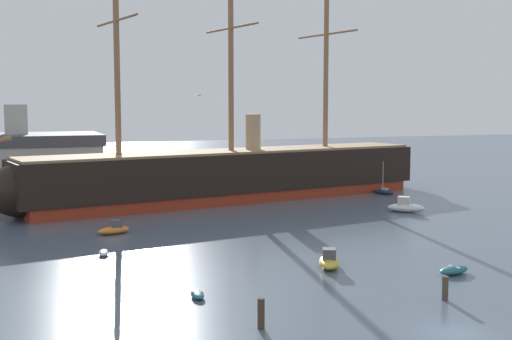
# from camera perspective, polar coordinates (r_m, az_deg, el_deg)

# --- Properties ---
(ground_plane) EXTENTS (400.00, 400.00, 0.00)m
(ground_plane) POSITION_cam_1_polar(r_m,az_deg,el_deg) (42.76, 16.46, -13.18)
(ground_plane) COLOR #4C5B6B
(tall_ship) EXTENTS (70.70, 19.96, 34.25)m
(tall_ship) POSITION_cam_1_polar(r_m,az_deg,el_deg) (93.71, -2.11, -0.35)
(tall_ship) COLOR maroon
(tall_ship) RESTS_ON ground
(dinghy_foreground_left) EXTENTS (1.03, 2.08, 0.48)m
(dinghy_foreground_left) POSITION_cam_1_polar(r_m,az_deg,el_deg) (48.21, -4.99, -10.48)
(dinghy_foreground_left) COLOR #236670
(dinghy_foreground_left) RESTS_ON ground
(dinghy_foreground_right) EXTENTS (3.13, 1.85, 0.69)m
(dinghy_foreground_right) POSITION_cam_1_polar(r_m,az_deg,el_deg) (56.53, 16.44, -8.14)
(dinghy_foreground_right) COLOR #236670
(dinghy_foreground_right) RESTS_ON ground
(motorboat_near_centre) EXTENTS (3.15, 4.29, 1.66)m
(motorboat_near_centre) POSITION_cam_1_polar(r_m,az_deg,el_deg) (56.66, 6.21, -7.66)
(motorboat_near_centre) COLOR gold
(motorboat_near_centre) RESTS_ON ground
(dinghy_mid_left) EXTENTS (1.20, 2.13, 0.48)m
(dinghy_mid_left) POSITION_cam_1_polar(r_m,az_deg,el_deg) (62.35, -12.80, -6.85)
(dinghy_mid_left) COLOR silver
(dinghy_mid_left) RESTS_ON ground
(motorboat_alongside_bow) EXTENTS (3.77, 2.37, 1.47)m
(motorboat_alongside_bow) POSITION_cam_1_polar(r_m,az_deg,el_deg) (71.91, -11.95, -4.93)
(motorboat_alongside_bow) COLOR orange
(motorboat_alongside_bow) RESTS_ON ground
(motorboat_alongside_stern) EXTENTS (4.80, 4.47, 1.95)m
(motorboat_alongside_stern) POSITION_cam_1_polar(r_m,az_deg,el_deg) (86.26, 12.60, -3.05)
(motorboat_alongside_stern) COLOR silver
(motorboat_alongside_stern) RESTS_ON ground
(sailboat_far_right) EXTENTS (2.44, 3.91, 4.89)m
(sailboat_far_right) POSITION_cam_1_polar(r_m,az_deg,el_deg) (102.29, 10.79, -1.80)
(sailboat_far_right) COLOR #1E284C
(sailboat_far_right) RESTS_ON ground
(mooring_piling_nearest) EXTENTS (0.43, 0.43, 1.70)m
(mooring_piling_nearest) POSITION_cam_1_polar(r_m,az_deg,el_deg) (49.10, 15.76, -9.64)
(mooring_piling_nearest) COLOR #4C3D2D
(mooring_piling_nearest) RESTS_ON ground
(mooring_piling_left_pair) EXTENTS (0.44, 0.44, 1.89)m
(mooring_piling_left_pair) POSITION_cam_1_polar(r_m,az_deg,el_deg) (41.63, 0.43, -12.09)
(mooring_piling_left_pair) COLOR #423323
(mooring_piling_left_pair) RESTS_ON ground
(seagull_in_flight) EXTENTS (0.42, 1.37, 0.14)m
(seagull_in_flight) POSITION_cam_1_polar(r_m,az_deg,el_deg) (63.91, -4.92, 6.35)
(seagull_in_flight) COLOR silver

